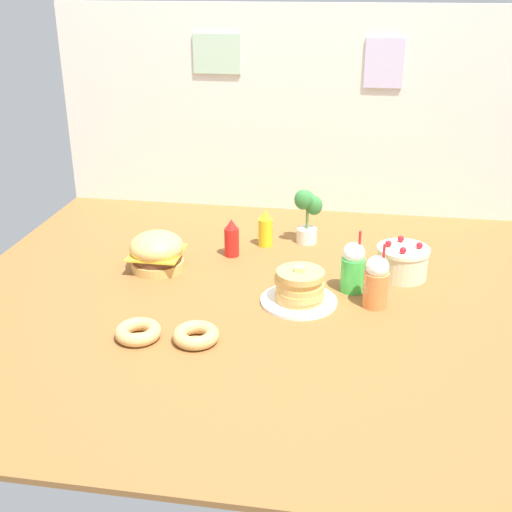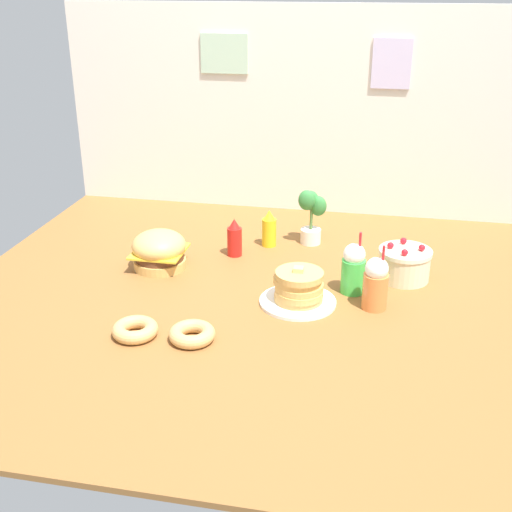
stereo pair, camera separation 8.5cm
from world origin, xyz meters
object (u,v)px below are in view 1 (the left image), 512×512
Objects in this scene: orange_float_cup at (376,282)px; donut_chocolate at (196,335)px; ketchup_bottle at (232,239)px; mustard_bottle at (265,229)px; layer_cake at (402,262)px; potted_plant at (307,214)px; donut_pink_glaze at (138,332)px; cream_soda_cup at (353,267)px; burger at (157,252)px; pancake_stack at (299,289)px.

donut_chocolate is (-0.62, -0.37, -0.08)m from orange_float_cup.
mustard_bottle is at bearing 47.15° from ketchup_bottle.
mustard_bottle is (0.13, 0.14, 0.00)m from ketchup_bottle.
layer_cake is 0.55m from potted_plant.
cream_soda_cup is at bearing 34.36° from donut_pink_glaze.
donut_chocolate is at bearing -138.00° from layer_cake.
burger is 1.05m from layer_cake.
potted_plant is (0.30, 0.98, 0.12)m from donut_chocolate.
layer_cake is 0.82× the size of potted_plant.
donut_pink_glaze is at bearing -144.48° from layer_cake.
burger is 0.59m from donut_pink_glaze.
layer_cake is 1.16m from donut_pink_glaze.
mustard_bottle is 0.74m from orange_float_cup.
donut_pink_glaze is at bearing -176.93° from donut_chocolate.
donut_chocolate is 1.03m from potted_plant.
pancake_stack is 0.30m from orange_float_cup.
donut_pink_glaze is at bearing -155.16° from orange_float_cup.
orange_float_cup reaches higher than donut_pink_glaze.
orange_float_cup is at bearing -111.36° from layer_cake.
potted_plant is (0.51, 0.99, 0.12)m from donut_pink_glaze.
orange_float_cup is (0.09, -0.12, 0.00)m from cream_soda_cup.
orange_float_cup is at bearing 4.16° from pancake_stack.
donut_pink_glaze is (-0.83, -0.38, -0.08)m from orange_float_cup.
ketchup_bottle is 1.08× the size of donut_chocolate.
pancake_stack is 1.70× the size of mustard_bottle.
ketchup_bottle is at bearing 130.43° from pancake_stack.
burger is at bearing 100.55° from donut_pink_glaze.
layer_cake is 1.34× the size of donut_chocolate.
donut_pink_glaze is at bearing -79.45° from burger.
donut_chocolate is at bearing -96.94° from mustard_bottle.
potted_plant is at bearing 33.84° from burger.
potted_plant is at bearing 115.14° from cream_soda_cup.
ketchup_bottle is at bearing 172.25° from layer_cake.
pancake_stack is at bearing 46.91° from donut_chocolate.
mustard_bottle reaches higher than layer_cake.
pancake_stack is 1.13× the size of orange_float_cup.
orange_float_cup is at bearing -46.38° from mustard_bottle.
pancake_stack reaches higher than donut_chocolate.
burger is at bearing 168.11° from orange_float_cup.
donut_pink_glaze is at bearing -145.95° from pancake_stack.
ketchup_bottle is at bearing -145.94° from potted_plant.
orange_float_cup is 0.92m from donut_pink_glaze.
cream_soda_cup reaches higher than donut_chocolate.
burger is at bearing -141.54° from mustard_bottle.
orange_float_cup reaches higher than donut_chocolate.
mustard_bottle is at bearing 111.37° from pancake_stack.
cream_soda_cup and orange_float_cup have the same top height.
ketchup_bottle reaches higher than layer_cake.
donut_chocolate is at bearing -61.01° from burger.
donut_pink_glaze is at bearing -109.08° from mustard_bottle.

